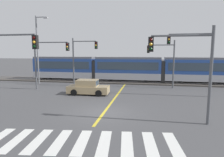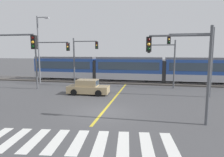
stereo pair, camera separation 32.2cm
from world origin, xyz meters
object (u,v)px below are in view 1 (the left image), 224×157
object	(u,v)px
traffic_light_mid_left	(47,56)
traffic_light_near_right	(189,61)
traffic_light_far_left	(81,55)
sedan_crossing	(88,88)
traffic_light_mid_right	(197,52)
street_lamp_west	(38,46)
light_rail_tram	(128,68)
traffic_light_far_right	(164,57)
traffic_light_near_left	(6,58)

from	to	relation	value
traffic_light_mid_left	traffic_light_near_right	bearing A→B (deg)	-31.68
traffic_light_far_left	traffic_light_near_right	world-z (taller)	traffic_light_far_left
sedan_crossing	traffic_light_mid_left	world-z (taller)	traffic_light_mid_left
traffic_light_mid_right	street_lamp_west	xyz separation A→B (m)	(-19.24, 4.44, 0.74)
light_rail_tram	traffic_light_far_left	distance (m)	7.12
traffic_light_far_left	street_lamp_west	world-z (taller)	street_lamp_west
sedan_crossing	traffic_light_mid_right	size ratio (longest dim) A/B	0.64
traffic_light_far_right	traffic_light_near_left	bearing A→B (deg)	-131.90
traffic_light_near_left	traffic_light_far_left	bearing A→B (deg)	84.38
sedan_crossing	street_lamp_west	size ratio (longest dim) A/B	0.47
street_lamp_west	traffic_light_far_left	bearing A→B (deg)	-8.62
traffic_light_mid_right	traffic_light_near_left	bearing A→B (deg)	-148.92
traffic_light_far_right	traffic_light_mid_left	world-z (taller)	traffic_light_mid_left
sedan_crossing	traffic_light_near_right	distance (m)	11.31
traffic_light_far_left	traffic_light_far_right	bearing A→B (deg)	3.93
sedan_crossing	traffic_light_near_right	world-z (taller)	traffic_light_near_right
traffic_light_near_right	traffic_light_near_left	bearing A→B (deg)	-177.75
traffic_light_near_left	traffic_light_mid_left	distance (m)	9.13
sedan_crossing	traffic_light_far_right	distance (m)	9.91
sedan_crossing	traffic_light_near_right	xyz separation A→B (m)	(8.41, -6.88, 3.13)
traffic_light_near_left	traffic_light_near_right	distance (m)	11.87
traffic_light_far_right	street_lamp_west	bearing A→B (deg)	179.05
traffic_light_mid_right	traffic_light_far_right	bearing A→B (deg)	122.95
traffic_light_far_left	street_lamp_west	bearing A→B (deg)	171.38
traffic_light_mid_left	street_lamp_west	bearing A→B (deg)	130.53
light_rail_tram	traffic_light_far_right	bearing A→B (deg)	-36.42
light_rail_tram	traffic_light_far_left	size ratio (longest dim) A/B	4.63
light_rail_tram	traffic_light_near_right	xyz separation A→B (m)	(5.24, -15.59, 1.79)
sedan_crossing	traffic_light_near_left	xyz separation A→B (m)	(-3.45, -7.35, 3.22)
traffic_light_mid_left	street_lamp_west	world-z (taller)	street_lamp_west
light_rail_tram	traffic_light_mid_left	xyz separation A→B (m)	(-8.49, -7.12, 1.84)
traffic_light_mid_left	street_lamp_west	size ratio (longest dim) A/B	0.64
traffic_light_near_right	street_lamp_west	world-z (taller)	street_lamp_west
traffic_light_near_left	sedan_crossing	bearing A→B (deg)	64.87
light_rail_tram	sedan_crossing	world-z (taller)	light_rail_tram
traffic_light_far_left	street_lamp_west	size ratio (longest dim) A/B	0.67
street_lamp_west	traffic_light_near_left	bearing A→B (deg)	-67.87
traffic_light_near_right	sedan_crossing	bearing A→B (deg)	140.72
traffic_light_far_right	traffic_light_mid_left	distance (m)	13.68
light_rail_tram	sedan_crossing	bearing A→B (deg)	-110.01
light_rail_tram	traffic_light_near_right	bearing A→B (deg)	-71.41
light_rail_tram	traffic_light_near_left	world-z (taller)	traffic_light_near_left
street_lamp_west	light_rail_tram	bearing A→B (deg)	15.03
traffic_light_mid_right	traffic_light_far_left	bearing A→B (deg)	164.89
sedan_crossing	traffic_light_far_left	world-z (taller)	traffic_light_far_left
traffic_light_far_left	traffic_light_mid_left	world-z (taller)	traffic_light_far_left
traffic_light_near_left	traffic_light_mid_right	xyz separation A→B (m)	(14.00, 8.44, 0.41)
traffic_light_near_left	street_lamp_west	bearing A→B (deg)	112.13
sedan_crossing	traffic_light_mid_left	distance (m)	6.40
traffic_light_far_right	street_lamp_west	distance (m)	16.60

